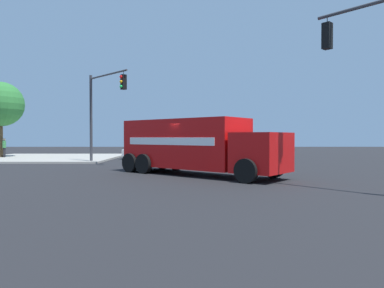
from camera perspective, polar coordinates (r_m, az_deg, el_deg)
ground_plane at (r=17.38m, az=0.67°, el=-4.99°), size 100.00×100.00×0.00m
sidewalk_corner_near at (r=32.59m, az=-22.76°, el=-2.10°), size 11.92×11.92×0.14m
delivery_truck at (r=17.01m, az=0.57°, el=-0.24°), size 7.39×8.22×2.73m
traffic_light_primary at (r=25.02m, az=-14.77°, el=6.57°), size 3.42×3.35×6.21m
pickup_silver at (r=29.65m, az=-6.15°, el=-1.06°), size 2.35×5.24×1.38m
pedestrian_near_corner at (r=33.68m, az=-28.57°, el=-0.36°), size 0.51×0.31×1.63m
shade_tree_near at (r=34.23m, az=-29.05°, el=5.76°), size 3.84×3.84×6.50m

